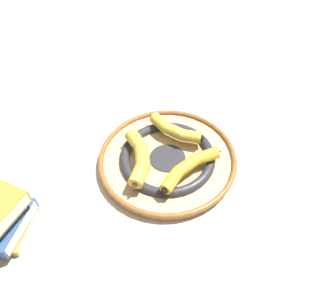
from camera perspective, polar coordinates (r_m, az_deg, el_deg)
The scene contains 5 objects.
ground_plane at distance 0.92m, azimuth 0.51°, elevation 0.10°, with size 2.80×2.80×0.00m, color beige.
decorative_bowl at distance 0.88m, azimuth 0.00°, elevation -0.90°, with size 0.37×0.37×0.04m.
banana_a at distance 0.84m, azimuth -5.00°, elevation -0.81°, with size 0.10×0.19×0.04m.
banana_b at distance 0.91m, azimuth 0.97°, elevation 4.20°, with size 0.17×0.08×0.03m.
banana_c at distance 0.82m, azimuth 3.78°, elevation -2.26°, with size 0.13×0.18×0.03m.
Camera 1 is at (0.15, -0.58, 0.69)m, focal length 35.00 mm.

